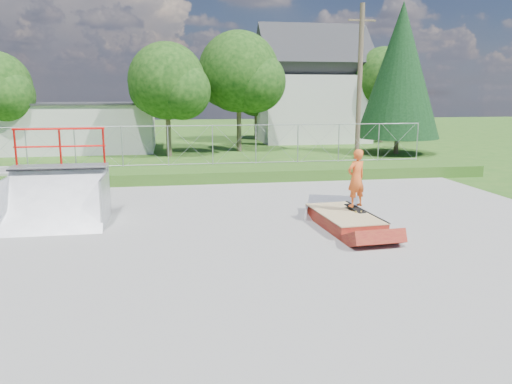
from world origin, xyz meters
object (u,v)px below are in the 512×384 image
skater (356,181)px  flat_bank_ramp (332,209)px  grind_box (344,220)px  quarter_pipe (54,180)px

skater → flat_bank_ramp: bearing=-91.8°
grind_box → quarter_pipe: bearing=166.2°
quarter_pipe → flat_bank_ramp: quarter_pipe is taller
flat_bank_ramp → skater: skater is taller
grind_box → quarter_pipe: 8.21m
quarter_pipe → skater: bearing=-8.3°
flat_bank_ramp → skater: bearing=-49.3°
quarter_pipe → flat_bank_ramp: (8.05, -0.22, -1.12)m
grind_box → skater: skater is taller
grind_box → flat_bank_ramp: size_ratio=1.74×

